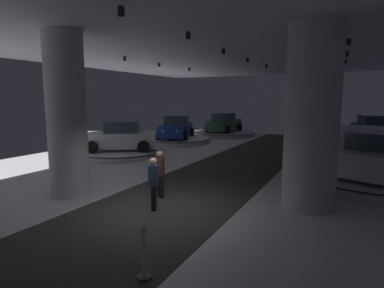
# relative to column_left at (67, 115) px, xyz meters

# --- Properties ---
(ground) EXTENTS (24.00, 44.00, 0.06)m
(ground) POSITION_rel_column_left_xyz_m (3.50, 0.16, -2.77)
(ground) COLOR silver
(ceiling_with_spotlights) EXTENTS (24.00, 44.00, 0.39)m
(ceiling_with_spotlights) POSITION_rel_column_left_xyz_m (3.50, 0.16, 2.80)
(ceiling_with_spotlights) COLOR silver
(column_left) EXTENTS (1.29, 1.29, 5.50)m
(column_left) POSITION_rel_column_left_xyz_m (0.00, 0.00, 0.00)
(column_left) COLOR silver
(column_left) RESTS_ON ground
(column_right) EXTENTS (1.57, 1.57, 5.50)m
(column_right) POSITION_rel_column_left_xyz_m (7.47, 2.53, 0.00)
(column_right) COLOR #ADADB2
(column_right) RESTS_ON ground
(display_platform_deep_right) EXTENTS (6.02, 6.02, 0.32)m
(display_platform_deep_right) POSITION_rel_column_left_xyz_m (9.85, 20.53, -2.57)
(display_platform_deep_right) COLOR #B7B7BC
(display_platform_deep_right) RESTS_ON ground
(display_car_deep_right) EXTENTS (3.28, 4.56, 1.71)m
(display_car_deep_right) POSITION_rel_column_left_xyz_m (9.84, 20.55, -1.67)
(display_car_deep_right) COLOR navy
(display_car_deep_right) RESTS_ON display_platform_deep_right
(display_platform_mid_left) EXTENTS (4.97, 4.97, 0.29)m
(display_platform_mid_left) POSITION_rel_column_left_xyz_m (-3.60, 6.90, -2.59)
(display_platform_mid_left) COLOR silver
(display_platform_mid_left) RESTS_ON ground
(display_car_mid_left) EXTENTS (4.52, 3.74, 1.71)m
(display_car_mid_left) POSITION_rel_column_left_xyz_m (-3.58, 6.92, -1.69)
(display_car_mid_left) COLOR silver
(display_car_mid_left) RESTS_ON display_platform_mid_left
(display_platform_mid_right) EXTENTS (5.66, 5.66, 0.35)m
(display_platform_mid_right) POSITION_rel_column_left_xyz_m (9.39, 6.48, -2.56)
(display_platform_mid_right) COLOR #B7B7BC
(display_platform_mid_right) RESTS_ON ground
(display_car_mid_right) EXTENTS (3.22, 4.55, 1.71)m
(display_car_mid_right) POSITION_rel_column_left_xyz_m (9.38, 6.46, -1.63)
(display_car_mid_right) COLOR silver
(display_car_mid_right) RESTS_ON display_platform_mid_right
(display_platform_far_left) EXTENTS (5.14, 5.14, 0.37)m
(display_platform_far_left) POSITION_rel_column_left_xyz_m (-3.35, 12.99, -2.55)
(display_platform_far_left) COLOR silver
(display_platform_far_left) RESTS_ON ground
(display_car_far_left) EXTENTS (3.21, 4.55, 1.71)m
(display_car_far_left) POSITION_rel_column_left_xyz_m (-3.36, 13.02, -1.62)
(display_car_far_left) COLOR navy
(display_car_far_left) RESTS_ON display_platform_far_left
(display_platform_deep_left) EXTENTS (5.71, 5.71, 0.35)m
(display_platform_deep_left) POSITION_rel_column_left_xyz_m (-1.93, 19.18, -2.56)
(display_platform_deep_left) COLOR #B7B7BC
(display_platform_deep_left) RESTS_ON ground
(display_car_deep_left) EXTENTS (2.33, 4.29, 1.71)m
(display_car_deep_left) POSITION_rel_column_left_xyz_m (-1.94, 19.15, -1.64)
(display_car_deep_left) COLOR #2D5638
(display_car_deep_left) RESTS_ON display_platform_deep_left
(visitor_walking_near) EXTENTS (0.32, 0.32, 1.59)m
(visitor_walking_near) POSITION_rel_column_left_xyz_m (2.93, 1.18, -1.84)
(visitor_walking_near) COLOR black
(visitor_walking_near) RESTS_ON ground
(visitor_walking_far) EXTENTS (0.32, 0.32, 1.59)m
(visitor_walking_far) POSITION_rel_column_left_xyz_m (3.43, 0.07, -1.84)
(visitor_walking_far) COLOR black
(visitor_walking_far) RESTS_ON ground
(stanchion_a) EXTENTS (0.28, 0.28, 1.01)m
(stanchion_a) POSITION_rel_column_left_xyz_m (5.33, -3.03, -2.38)
(stanchion_a) COLOR #333338
(stanchion_a) RESTS_ON ground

